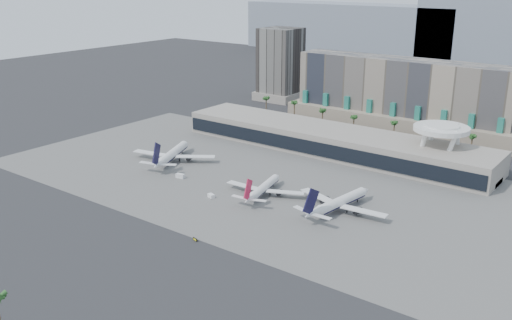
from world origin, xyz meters
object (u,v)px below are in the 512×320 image
Objects in this scene: airliner_left at (172,154)px; taxiway_sign at (195,239)px; airliner_right at (339,202)px; airliner_centre at (263,188)px; service_vehicle_b at (211,196)px; service_vehicle_a at (180,176)px.

airliner_left is 18.19× the size of taxiway_sign.
taxiway_sign is at bearing -63.16° from airliner_left.
airliner_right is at bearing -25.81° from airliner_left.
airliner_left is at bearing 158.95° from airliner_centre.
airliner_left reaches higher than service_vehicle_b.
airliner_right is (96.98, -4.79, -0.21)m from airliner_left.
airliner_centre is 34.26m from airliner_right.
service_vehicle_a reaches higher than taxiway_sign.
service_vehicle_b is 40.41m from taxiway_sign.
airliner_right is at bearing -5.53° from airliner_centre.
airliner_right is at bearing 77.74° from taxiway_sign.
airliner_centre is 11.47× the size of service_vehicle_b.
airliner_left is at bearing 154.73° from taxiway_sign.
airliner_centre is at bearing 112.26° from taxiway_sign.
airliner_left is at bearing 170.38° from service_vehicle_b.
airliner_left reaches higher than airliner_centre.
airliner_left is 97.10m from airliner_right.
airliner_centre is (63.00, -9.13, -0.71)m from airliner_left.
service_vehicle_b is at bearing 138.04° from taxiway_sign.
service_vehicle_a is 65.82m from taxiway_sign.
service_vehicle_a is at bearing -164.58° from airliner_right.
airliner_right is at bearing 39.87° from service_vehicle_b.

